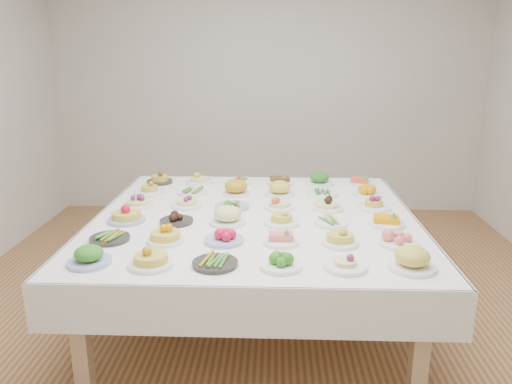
{
  "coord_description": "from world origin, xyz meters",
  "views": [
    {
      "loc": [
        0.09,
        -3.39,
        1.87
      ],
      "look_at": [
        -0.05,
        0.11,
        0.88
      ],
      "focal_mm": 35.0,
      "sensor_mm": 36.0,
      "label": 1
    }
  ],
  "objects_px": {
    "dish_35": "(359,180)",
    "dish_18": "(138,198)",
    "display_table": "(255,224)",
    "dish_0": "(89,254)"
  },
  "relations": [
    {
      "from": "dish_35",
      "to": "dish_18",
      "type": "bearing_deg",
      "value": -158.28
    },
    {
      "from": "display_table",
      "to": "dish_18",
      "type": "distance_m",
      "value": 0.91
    },
    {
      "from": "dish_0",
      "to": "dish_35",
      "type": "xyz_separation_m",
      "value": [
        1.74,
        1.75,
        -0.01
      ]
    },
    {
      "from": "display_table",
      "to": "dish_0",
      "type": "bearing_deg",
      "value": -135.0
    },
    {
      "from": "dish_18",
      "to": "dish_35",
      "type": "distance_m",
      "value": 1.89
    },
    {
      "from": "dish_18",
      "to": "dish_0",
      "type": "bearing_deg",
      "value": -89.4
    },
    {
      "from": "display_table",
      "to": "dish_18",
      "type": "xyz_separation_m",
      "value": [
        -0.88,
        0.18,
        0.13
      ]
    },
    {
      "from": "dish_18",
      "to": "dish_35",
      "type": "xyz_separation_m",
      "value": [
        1.76,
        0.7,
        -0.02
      ]
    },
    {
      "from": "dish_0",
      "to": "dish_18",
      "type": "distance_m",
      "value": 1.05
    },
    {
      "from": "display_table",
      "to": "dish_18",
      "type": "height_order",
      "value": "dish_18"
    }
  ]
}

